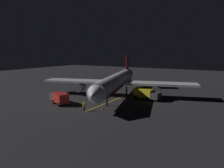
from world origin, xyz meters
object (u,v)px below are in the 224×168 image
traffic_cone_far (90,97)px  traffic_cone_near_right (89,100)px  traffic_cone_near_left (125,100)px  traffic_cone_under_wing (102,108)px  catering_truck (146,94)px  ground_crew_worker (84,106)px  airliner (117,82)px  baggage_truck (59,98)px

traffic_cone_far → traffic_cone_near_right: bearing=119.9°
traffic_cone_near_left → traffic_cone_under_wing: same height
catering_truck → ground_crew_worker: 16.36m
catering_truck → traffic_cone_near_left: size_ratio=11.97×
ground_crew_worker → traffic_cone_under_wing: bearing=-133.4°
airliner → traffic_cone_near_left: airliner is taller
baggage_truck → traffic_cone_under_wing: bearing=-175.2°
airliner → catering_truck: 7.79m
traffic_cone_near_right → ground_crew_worker: bearing=120.3°
traffic_cone_under_wing → traffic_cone_near_right: bearing=-34.6°
airliner → ground_crew_worker: (-1.01, 14.35, -2.84)m
traffic_cone_near_right → traffic_cone_far: (1.68, -2.93, 0.00)m
airliner → traffic_cone_near_left: (-3.96, 3.24, -3.48)m
baggage_truck → airliner: bearing=-118.4°
traffic_cone_near_right → traffic_cone_near_left: bearing=-151.0°
traffic_cone_near_left → traffic_cone_under_wing: size_ratio=1.00×
baggage_truck → traffic_cone_under_wing: baggage_truck is taller
traffic_cone_near_left → traffic_cone_near_right: bearing=29.0°
baggage_truck → traffic_cone_near_left: size_ratio=11.43×
airliner → traffic_cone_near_right: size_ratio=68.33×
traffic_cone_far → baggage_truck: bearing=76.6°
traffic_cone_near_left → traffic_cone_far: same height
ground_crew_worker → traffic_cone_near_right: bearing=-59.7°
airliner → ground_crew_worker: bearing=94.0°
ground_crew_worker → traffic_cone_near_left: (-2.95, -11.11, -0.64)m
baggage_truck → traffic_cone_under_wing: size_ratio=11.43×
baggage_truck → catering_truck: (-14.19, -13.35, 0.02)m
traffic_cone_under_wing → ground_crew_worker: bearing=46.6°
catering_truck → traffic_cone_far: bearing=22.3°
traffic_cone_near_left → traffic_cone_near_right: same height
traffic_cone_under_wing → traffic_cone_near_left: bearing=-93.5°
catering_truck → traffic_cone_near_left: catering_truck is taller
airliner → catering_truck: bearing=-174.4°
traffic_cone_near_right → traffic_cone_under_wing: size_ratio=1.00×
catering_truck → traffic_cone_far: size_ratio=11.97×
airliner → traffic_cone_far: airliner is taller
catering_truck → traffic_cone_under_wing: catering_truck is taller
traffic_cone_near_left → traffic_cone_near_right: size_ratio=1.00×
traffic_cone_near_right → traffic_cone_under_wing: same height
airliner → traffic_cone_far: bearing=41.4°
airliner → catering_truck: size_ratio=5.71×
traffic_cone_near_right → traffic_cone_under_wing: 8.04m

